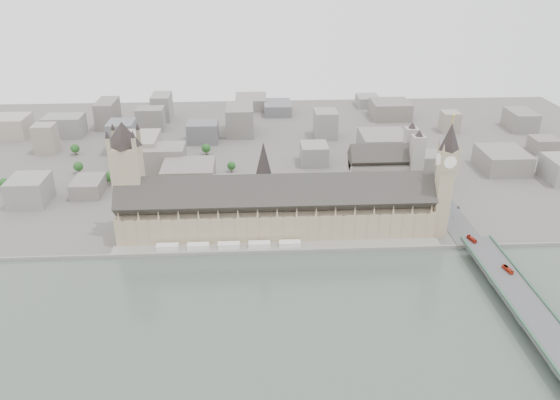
{
  "coord_description": "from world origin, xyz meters",
  "views": [
    {
      "loc": [
        -18.56,
        -394.99,
        229.84
      ],
      "look_at": [
        3.6,
        24.69,
        28.85
      ],
      "focal_mm": 35.0,
      "sensor_mm": 36.0,
      "label": 1
    }
  ],
  "objects_px": {
    "car_silver": "(506,267)",
    "westminster_bridge": "(514,294)",
    "red_bus_south": "(508,269)",
    "car_approach": "(459,207)",
    "westminster_abbey": "(385,170)",
    "red_bus_north": "(472,239)",
    "palace_of_westminster": "(276,209)",
    "elizabeth_tower": "(445,173)",
    "victoria_tower": "(128,174)"
  },
  "relations": [
    {
      "from": "car_silver",
      "to": "westminster_abbey",
      "type": "bearing_deg",
      "value": 99.42
    },
    {
      "from": "palace_of_westminster",
      "to": "red_bus_south",
      "type": "distance_m",
      "value": 187.21
    },
    {
      "from": "palace_of_westminster",
      "to": "car_silver",
      "type": "relative_size",
      "value": 60.68
    },
    {
      "from": "palace_of_westminster",
      "to": "car_approach",
      "type": "bearing_deg",
      "value": 6.34
    },
    {
      "from": "victoria_tower",
      "to": "palace_of_westminster",
      "type": "bearing_deg",
      "value": -2.96
    },
    {
      "from": "elizabeth_tower",
      "to": "car_silver",
      "type": "distance_m",
      "value": 88.61
    },
    {
      "from": "red_bus_south",
      "to": "car_approach",
      "type": "distance_m",
      "value": 104.18
    },
    {
      "from": "car_silver",
      "to": "car_approach",
      "type": "bearing_deg",
      "value": 80.09
    },
    {
      "from": "car_silver",
      "to": "victoria_tower",
      "type": "bearing_deg",
      "value": 152.84
    },
    {
      "from": "car_approach",
      "to": "red_bus_north",
      "type": "bearing_deg",
      "value": -85.12
    },
    {
      "from": "westminster_bridge",
      "to": "red_bus_south",
      "type": "bearing_deg",
      "value": 79.26
    },
    {
      "from": "westminster_bridge",
      "to": "westminster_abbey",
      "type": "height_order",
      "value": "westminster_abbey"
    },
    {
      "from": "car_silver",
      "to": "car_approach",
      "type": "distance_m",
      "value": 99.33
    },
    {
      "from": "westminster_bridge",
      "to": "red_bus_south",
      "type": "height_order",
      "value": "red_bus_south"
    },
    {
      "from": "westminster_abbey",
      "to": "car_approach",
      "type": "xyz_separation_m",
      "value": [
        55.41,
        -56.83,
        -14.12
      ]
    },
    {
      "from": "westminster_abbey",
      "to": "red_bus_north",
      "type": "xyz_separation_m",
      "value": [
        45.4,
        -115.48,
        -13.34
      ]
    },
    {
      "from": "elizabeth_tower",
      "to": "westminster_abbey",
      "type": "bearing_deg",
      "value": 107.29
    },
    {
      "from": "red_bus_north",
      "to": "car_approach",
      "type": "relative_size",
      "value": 2.2
    },
    {
      "from": "palace_of_westminster",
      "to": "westminster_bridge",
      "type": "height_order",
      "value": "palace_of_westminster"
    },
    {
      "from": "red_bus_south",
      "to": "car_approach",
      "type": "bearing_deg",
      "value": 77.94
    },
    {
      "from": "westminster_abbey",
      "to": "red_bus_south",
      "type": "relative_size",
      "value": 6.25
    },
    {
      "from": "palace_of_westminster",
      "to": "red_bus_south",
      "type": "bearing_deg",
      "value": -27.3
    },
    {
      "from": "westminster_bridge",
      "to": "westminster_abbey",
      "type": "relative_size",
      "value": 4.78
    },
    {
      "from": "palace_of_westminster",
      "to": "car_silver",
      "type": "distance_m",
      "value": 186.06
    },
    {
      "from": "red_bus_north",
      "to": "victoria_tower",
      "type": "bearing_deg",
      "value": 156.76
    },
    {
      "from": "westminster_abbey",
      "to": "car_approach",
      "type": "height_order",
      "value": "westminster_abbey"
    },
    {
      "from": "red_bus_north",
      "to": "car_approach",
      "type": "distance_m",
      "value": 59.51
    },
    {
      "from": "palace_of_westminster",
      "to": "red_bus_north",
      "type": "bearing_deg",
      "value": -14.42
    },
    {
      "from": "car_silver",
      "to": "westminster_bridge",
      "type": "bearing_deg",
      "value": -111.48
    },
    {
      "from": "elizabeth_tower",
      "to": "victoria_tower",
      "type": "xyz_separation_m",
      "value": [
        -260.0,
        18.0,
        -2.88
      ]
    },
    {
      "from": "elizabeth_tower",
      "to": "red_bus_south",
      "type": "distance_m",
      "value": 91.71
    },
    {
      "from": "westminster_abbey",
      "to": "elizabeth_tower",
      "type": "bearing_deg",
      "value": -72.71
    },
    {
      "from": "palace_of_westminster",
      "to": "car_silver",
      "type": "height_order",
      "value": "palace_of_westminster"
    },
    {
      "from": "westminster_bridge",
      "to": "car_silver",
      "type": "relative_size",
      "value": 74.42
    },
    {
      "from": "car_silver",
      "to": "red_bus_north",
      "type": "bearing_deg",
      "value": 94.55
    },
    {
      "from": "red_bus_north",
      "to": "red_bus_south",
      "type": "relative_size",
      "value": 0.99
    },
    {
      "from": "westminster_abbey",
      "to": "palace_of_westminster",
      "type": "bearing_deg",
      "value": -145.83
    },
    {
      "from": "westminster_bridge",
      "to": "car_approach",
      "type": "bearing_deg",
      "value": 88.02
    },
    {
      "from": "westminster_bridge",
      "to": "car_silver",
      "type": "xyz_separation_m",
      "value": [
        5.17,
        26.35,
        5.84
      ]
    },
    {
      "from": "palace_of_westminster",
      "to": "westminster_abbey",
      "type": "distance_m",
      "value": 134.09
    },
    {
      "from": "westminster_abbey",
      "to": "red_bus_north",
      "type": "bearing_deg",
      "value": -68.54
    },
    {
      "from": "palace_of_westminster",
      "to": "car_approach",
      "type": "xyz_separation_m",
      "value": [
        166.34,
        18.47,
        -11.75
      ]
    },
    {
      "from": "westminster_bridge",
      "to": "red_bus_south",
      "type": "relative_size",
      "value": 29.85
    },
    {
      "from": "palace_of_westminster",
      "to": "car_silver",
      "type": "xyz_separation_m",
      "value": [
        167.17,
        -80.85,
        -11.74
      ]
    },
    {
      "from": "palace_of_westminster",
      "to": "elizabeth_tower",
      "type": "xyz_separation_m",
      "value": [
        138.0,
        -11.7,
        35.38
      ]
    },
    {
      "from": "car_silver",
      "to": "car_approach",
      "type": "height_order",
      "value": "car_silver"
    },
    {
      "from": "palace_of_westminster",
      "to": "red_bus_north",
      "type": "height_order",
      "value": "palace_of_westminster"
    },
    {
      "from": "westminster_abbey",
      "to": "red_bus_south",
      "type": "distance_m",
      "value": 170.71
    },
    {
      "from": "westminster_abbey",
      "to": "red_bus_north",
      "type": "height_order",
      "value": "westminster_abbey"
    },
    {
      "from": "elizabeth_tower",
      "to": "westminster_abbey",
      "type": "height_order",
      "value": "elizabeth_tower"
    }
  ]
}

